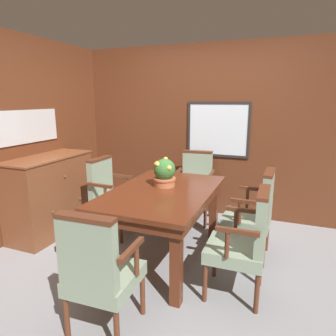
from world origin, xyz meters
name	(u,v)px	position (x,y,z in m)	size (l,w,h in m)	color
ground_plane	(164,266)	(0.00, 0.00, 0.00)	(14.00, 14.00, 0.00)	gray
wall_back	(208,131)	(0.00, 1.70, 1.23)	(7.20, 0.08, 2.45)	#5B2D19
wall_left	(11,139)	(-1.94, 0.00, 1.23)	(0.08, 7.20, 2.45)	#5B2D19
dining_table	(163,199)	(-0.08, 0.16, 0.67)	(1.00, 1.56, 0.77)	#562614
chair_head_far	(195,184)	(-0.06, 1.34, 0.52)	(0.54, 0.52, 0.97)	#562B19
chair_right_near	(245,240)	(0.81, -0.18, 0.52)	(0.49, 0.52, 0.97)	#562B19
chair_head_near	(99,270)	(-0.08, -1.01, 0.52)	(0.52, 0.50, 0.97)	#562B19
chair_right_far	(254,211)	(0.82, 0.54, 0.52)	(0.50, 0.52, 0.97)	#562B19
chair_left_far	(109,194)	(-0.95, 0.49, 0.52)	(0.51, 0.53, 0.97)	#562B19
potted_plant	(164,173)	(-0.11, 0.30, 0.91)	(0.24, 0.26, 0.32)	#B2603D
sideboard_cabinet	(51,195)	(-1.66, 0.25, 0.50)	(0.51, 1.15, 0.99)	brown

